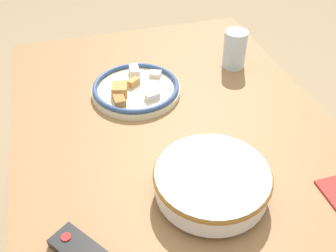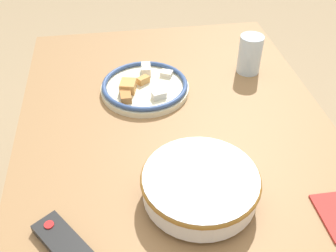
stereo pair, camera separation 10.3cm
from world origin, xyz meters
The scene contains 4 objects.
dining_table centered at (0.00, 0.00, 0.62)m, with size 1.33×0.87×0.70m.
noodle_bowl centered at (-0.19, -0.01, 0.75)m, with size 0.26×0.26×0.07m.
food_plate centered at (0.25, 0.07, 0.72)m, with size 0.27×0.27×0.05m.
drinking_glass centered at (0.31, -0.28, 0.77)m, with size 0.08×0.08×0.13m.
Camera 1 is at (-0.73, 0.25, 1.40)m, focal length 42.00 mm.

